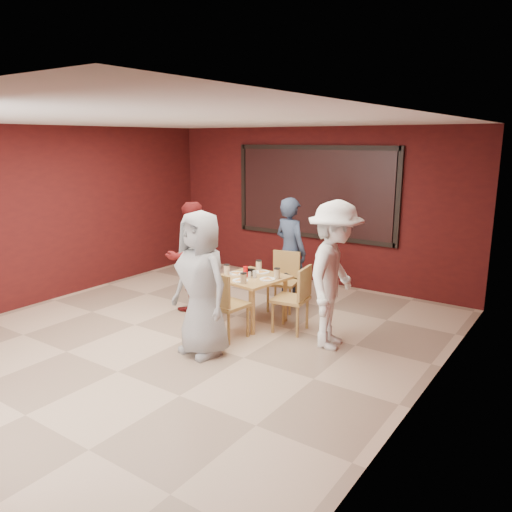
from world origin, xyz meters
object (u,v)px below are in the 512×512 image
Objects in this scene: diner_right at (334,275)px; chair_left at (208,283)px; diner_back at (290,251)px; diner_front at (201,284)px; chair_front at (224,301)px; chair_right at (296,295)px; chair_back at (284,277)px; diner_left at (191,256)px; dining_table at (251,282)px.

chair_left is at bearing 76.80° from diner_right.
diner_front is at bearing 110.05° from diner_back.
chair_front is 1.00× the size of chair_right.
chair_front is 1.13m from chair_left.
chair_left is (-0.87, 0.71, -0.07)m from chair_front.
chair_right is at bearing 1.91° from chair_left.
diner_left is at bearing -144.98° from chair_back.
chair_back is at bearing 120.28° from diner_back.
diner_front is 1.06× the size of diner_left.
dining_table is 0.58× the size of diner_left.
diner_right reaches higher than chair_back.
chair_left is 0.87× the size of chair_right.
diner_left reaches higher than dining_table.
diner_front is 2.29m from diner_back.
chair_front is 1.49m from chair_back.
diner_back is 1.57m from diner_left.
chair_back is 1.11× the size of chair_left.
dining_table is at bearing -95.97° from chair_back.
chair_front is 1.15× the size of chair_left.
diner_left is at bearing -172.47° from chair_left.
diner_right reaches higher than diner_left.
dining_table is 0.72m from chair_right.
chair_back is 0.46m from diner_back.
diner_front is at bearing -83.93° from dining_table.
chair_back is 0.97× the size of chair_right.
diner_left reaches higher than chair_back.
diner_back reaches higher than chair_left.
chair_back is 1.60m from diner_right.
dining_table is 0.57× the size of diner_back.
dining_table is 0.54× the size of diner_front.
dining_table is 1.05× the size of chair_front.
diner_right is (1.21, 1.11, 0.05)m from diner_front.
chair_right is 0.52× the size of diner_front.
diner_back is (-0.71, 1.03, 0.33)m from chair_right.
diner_left is (-1.10, -1.12, -0.02)m from diner_back.
chair_back is at bearing 42.05° from chair_left.
diner_right is (1.26, 0.61, 0.41)m from chair_front.
diner_front is (0.92, -1.20, 0.43)m from chair_left.
chair_back is (-0.00, 1.49, -0.02)m from chair_front.
diner_front is (0.05, -1.99, 0.38)m from chair_back.
chair_front reaches higher than chair_right.
diner_left is at bearing 78.08° from diner_right.
diner_right is at bearing 106.26° from diner_left.
diner_right reaches higher than diner_back.
chair_right is 1.29m from diner_back.
chair_front is 0.52× the size of diner_front.
diner_left is at bearing 150.34° from chair_front.
dining_table reaches higher than chair_left.
diner_front is (-0.59, -1.25, 0.37)m from chair_right.
diner_right reaches higher than chair_right.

